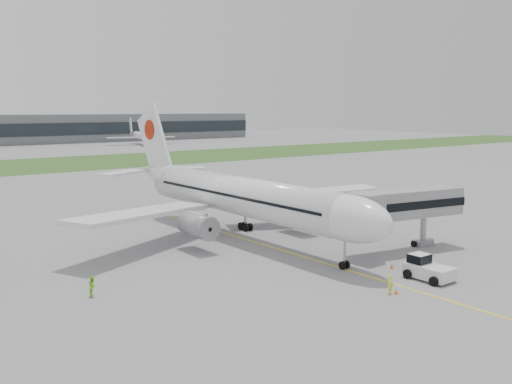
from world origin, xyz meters
TOP-DOWN VIEW (x-y plane):
  - ground at (0.00, 0.00)m, footprint 600.00×600.00m
  - apron_markings at (0.00, -5.00)m, footprint 70.00×70.00m
  - grass_strip at (0.00, 120.00)m, footprint 600.00×50.00m
  - airliner at (0.00, 4.87)m, footprint 48.13×53.95m
  - pushback_tug at (4.00, -22.42)m, footprint 3.17×4.66m
  - jet_bridge at (11.10, -13.51)m, footprint 16.41×6.14m
  - safety_cone_left at (-2.27, -23.68)m, footprint 0.38×0.38m
  - safety_cone_right at (4.22, -17.90)m, footprint 0.38×0.38m
  - ground_crew_near at (-2.61, -23.19)m, footprint 0.81×0.72m
  - ground_crew_far at (-24.56, -7.26)m, footprint 1.04×1.13m
  - distant_aircraft_right at (77.47, 190.07)m, footprint 38.15×35.62m

SIDE VIEW (x-z plane):
  - ground at x=0.00m, z-range 0.00..0.00m
  - apron_markings at x=0.00m, z-range -0.02..0.02m
  - distant_aircraft_right at x=77.47m, z-range -6.05..6.05m
  - grass_strip at x=0.00m, z-range 0.00..0.02m
  - safety_cone_right at x=4.22m, z-range 0.00..0.52m
  - safety_cone_left at x=-2.27m, z-range 0.00..0.52m
  - ground_crew_near at x=-2.61m, z-range 0.00..1.85m
  - ground_crew_far at x=-24.56m, z-range 0.00..1.86m
  - pushback_tug at x=4.00m, z-range -0.09..2.28m
  - jet_bridge at x=11.10m, z-range 1.79..9.28m
  - airliner at x=0.00m, z-range -3.28..14.60m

